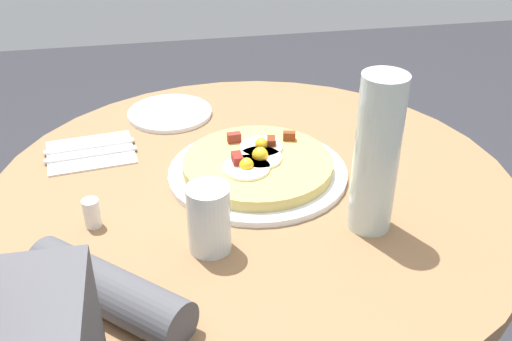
% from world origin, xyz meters
% --- Properties ---
extents(dining_table, '(0.98, 0.98, 0.74)m').
position_xyz_m(dining_table, '(0.00, 0.00, 0.57)').
color(dining_table, olive).
rests_on(dining_table, ground_plane).
extents(pizza_plate, '(0.34, 0.34, 0.01)m').
position_xyz_m(pizza_plate, '(0.01, 0.03, 0.75)').
color(pizza_plate, white).
rests_on(pizza_plate, dining_table).
extents(breakfast_pizza, '(0.28, 0.28, 0.05)m').
position_xyz_m(breakfast_pizza, '(0.01, 0.03, 0.77)').
color(breakfast_pizza, tan).
rests_on(breakfast_pizza, pizza_plate).
extents(bread_plate, '(0.19, 0.19, 0.01)m').
position_xyz_m(bread_plate, '(-0.14, 0.32, 0.75)').
color(bread_plate, white).
rests_on(bread_plate, dining_table).
extents(napkin, '(0.19, 0.16, 0.00)m').
position_xyz_m(napkin, '(-0.30, 0.17, 0.75)').
color(napkin, white).
rests_on(napkin, dining_table).
extents(fork, '(0.18, 0.04, 0.00)m').
position_xyz_m(fork, '(-0.30, 0.16, 0.75)').
color(fork, silver).
rests_on(fork, napkin).
extents(knife, '(0.18, 0.04, 0.00)m').
position_xyz_m(knife, '(-0.31, 0.19, 0.75)').
color(knife, silver).
rests_on(knife, napkin).
extents(water_glass, '(0.07, 0.07, 0.11)m').
position_xyz_m(water_glass, '(-0.10, -0.17, 0.80)').
color(water_glass, silver).
rests_on(water_glass, dining_table).
extents(water_bottle, '(0.07, 0.07, 0.27)m').
position_xyz_m(water_bottle, '(0.17, -0.16, 0.88)').
color(water_bottle, silver).
rests_on(water_bottle, dining_table).
extents(salt_shaker, '(0.03, 0.03, 0.05)m').
position_xyz_m(salt_shaker, '(-0.29, -0.08, 0.77)').
color(salt_shaker, white).
rests_on(salt_shaker, dining_table).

